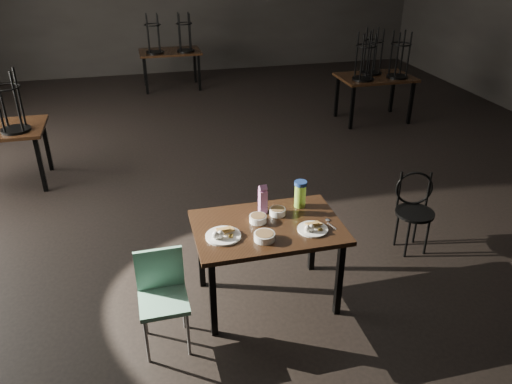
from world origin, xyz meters
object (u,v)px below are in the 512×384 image
object	(u,v)px
bentwood_chair	(414,206)
main_table	(268,233)
water_bottle	(300,194)
juice_carton	(263,200)
school_chair	(162,291)

from	to	relation	value
bentwood_chair	main_table	bearing A→B (deg)	-146.78
main_table	bentwood_chair	size ratio (longest dim) A/B	1.51
main_table	water_bottle	world-z (taller)	water_bottle
juice_carton	bentwood_chair	bearing A→B (deg)	8.18
water_bottle	school_chair	bearing A→B (deg)	-157.47
main_table	school_chair	bearing A→B (deg)	-162.69
main_table	school_chair	xyz separation A→B (m)	(-0.89, -0.28, -0.20)
school_chair	juice_carton	bearing A→B (deg)	27.75
water_bottle	bentwood_chair	world-z (taller)	water_bottle
main_table	bentwood_chair	distance (m)	1.68
juice_carton	school_chair	xyz separation A→B (m)	(-0.91, -0.49, -0.40)
main_table	water_bottle	xyz separation A→B (m)	(0.35, 0.24, 0.20)
main_table	juice_carton	size ratio (longest dim) A/B	4.66
main_table	juice_carton	xyz separation A→B (m)	(0.01, 0.22, 0.20)
water_bottle	main_table	bearing A→B (deg)	-145.80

